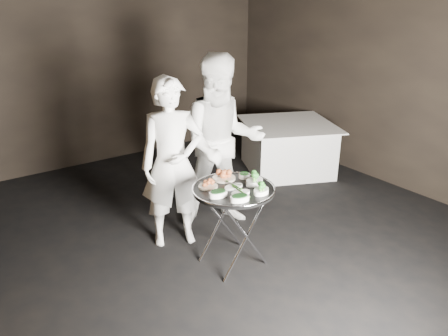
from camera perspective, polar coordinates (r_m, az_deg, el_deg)
floor at (r=4.40m, az=0.46°, el=-12.57°), size 6.00×7.00×0.05m
wall_back at (r=6.87m, az=-17.56°, el=12.76°), size 6.00×0.05×3.00m
wall_right at (r=6.02m, az=24.90°, el=10.64°), size 0.05×7.00×3.00m
tray_stand at (r=4.17m, az=1.21°, el=-7.17°), size 0.53×0.45×0.78m
serving_tray at (r=4.01m, az=1.25°, el=-2.78°), size 0.77×0.77×0.04m
potato_plate_a at (r=4.02m, az=-2.10°, el=-2.14°), size 0.18×0.18×0.06m
potato_plate_b at (r=4.19m, az=-0.01°, el=-1.01°), size 0.22×0.22×0.08m
greens_bowl at (r=4.23m, az=2.66°, el=-0.92°), size 0.11×0.11×0.06m
asparagus_plate_a at (r=4.01m, az=1.28°, el=-2.36°), size 0.19×0.11×0.04m
asparagus_plate_b at (r=3.89m, az=2.19°, el=-3.17°), size 0.20×0.12×0.04m
spinach_bowl_a at (r=3.83m, az=-0.76°, el=-3.28°), size 0.19×0.14×0.07m
spinach_bowl_b at (r=3.75m, az=2.06°, el=-3.86°), size 0.20×0.15×0.07m
broccoli_bowl_a at (r=4.08m, az=4.01°, el=-1.68°), size 0.21×0.17×0.08m
broccoli_bowl_b at (r=3.90m, az=4.88°, el=-2.92°), size 0.19×0.16×0.07m
serving_utensils at (r=4.05m, az=0.87°, el=-1.69°), size 0.57×0.42×0.01m
waiter_left at (r=4.40m, az=-6.76°, el=0.56°), size 0.75×0.62×1.75m
waiter_right at (r=4.74m, az=-0.21°, el=3.31°), size 1.14×1.04×1.91m
dining_table at (r=6.51m, az=8.28°, el=2.75°), size 1.26×1.26×0.72m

